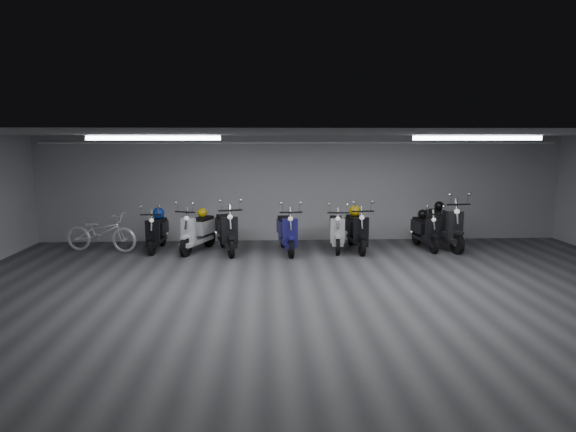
{
  "coord_description": "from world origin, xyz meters",
  "views": [
    {
      "loc": [
        -0.98,
        -8.34,
        2.73
      ],
      "look_at": [
        -0.49,
        2.5,
        1.05
      ],
      "focal_mm": 31.28,
      "sensor_mm": 36.0,
      "label": 1
    }
  ],
  "objects_px": {
    "helmet_4": "(202,213)",
    "scooter_3": "(227,224)",
    "scooter_0": "(157,226)",
    "helmet_3": "(439,206)",
    "scooter_4": "(287,226)",
    "bicycle": "(101,228)",
    "helmet_1": "(159,213)",
    "scooter_7": "(357,224)",
    "helmet_0": "(422,214)",
    "scooter_6": "(336,225)",
    "scooter_9": "(444,219)",
    "helmet_2": "(355,211)",
    "scooter_2": "(198,225)",
    "scooter_8": "(426,226)"
  },
  "relations": [
    {
      "from": "helmet_4",
      "to": "scooter_3",
      "type": "bearing_deg",
      "value": -29.94
    },
    {
      "from": "scooter_0",
      "to": "helmet_3",
      "type": "xyz_separation_m",
      "value": [
        7.07,
        0.2,
        0.43
      ]
    },
    {
      "from": "scooter_4",
      "to": "helmet_4",
      "type": "xyz_separation_m",
      "value": [
        -2.07,
        0.42,
        0.27
      ]
    },
    {
      "from": "scooter_0",
      "to": "bicycle",
      "type": "distance_m",
      "value": 1.33
    },
    {
      "from": "bicycle",
      "to": "helmet_1",
      "type": "height_order",
      "value": "bicycle"
    },
    {
      "from": "scooter_7",
      "to": "helmet_0",
      "type": "distance_m",
      "value": 1.77
    },
    {
      "from": "scooter_0",
      "to": "scooter_6",
      "type": "bearing_deg",
      "value": 0.18
    },
    {
      "from": "scooter_3",
      "to": "helmet_3",
      "type": "bearing_deg",
      "value": -8.29
    },
    {
      "from": "scooter_4",
      "to": "scooter_9",
      "type": "distance_m",
      "value": 3.94
    },
    {
      "from": "helmet_0",
      "to": "helmet_1",
      "type": "relative_size",
      "value": 0.8
    },
    {
      "from": "scooter_4",
      "to": "helmet_3",
      "type": "bearing_deg",
      "value": 1.38
    },
    {
      "from": "scooter_7",
      "to": "scooter_9",
      "type": "relative_size",
      "value": 0.89
    },
    {
      "from": "scooter_0",
      "to": "scooter_3",
      "type": "height_order",
      "value": "scooter_3"
    },
    {
      "from": "helmet_0",
      "to": "helmet_4",
      "type": "height_order",
      "value": "helmet_4"
    },
    {
      "from": "scooter_4",
      "to": "scooter_6",
      "type": "relative_size",
      "value": 1.05
    },
    {
      "from": "helmet_1",
      "to": "helmet_2",
      "type": "height_order",
      "value": "helmet_2"
    },
    {
      "from": "scooter_2",
      "to": "scooter_9",
      "type": "distance_m",
      "value": 6.1
    },
    {
      "from": "scooter_3",
      "to": "helmet_4",
      "type": "bearing_deg",
      "value": 136.69
    },
    {
      "from": "scooter_4",
      "to": "scooter_8",
      "type": "bearing_deg",
      "value": -2.83
    },
    {
      "from": "scooter_6",
      "to": "scooter_8",
      "type": "xyz_separation_m",
      "value": [
        2.23,
        0.02,
        -0.04
      ]
    },
    {
      "from": "scooter_3",
      "to": "helmet_1",
      "type": "height_order",
      "value": "scooter_3"
    },
    {
      "from": "scooter_0",
      "to": "scooter_4",
      "type": "relative_size",
      "value": 0.92
    },
    {
      "from": "helmet_0",
      "to": "helmet_4",
      "type": "xyz_separation_m",
      "value": [
        -5.51,
        -0.02,
        0.07
      ]
    },
    {
      "from": "scooter_3",
      "to": "scooter_6",
      "type": "bearing_deg",
      "value": -10.38
    },
    {
      "from": "scooter_3",
      "to": "scooter_8",
      "type": "relative_size",
      "value": 1.16
    },
    {
      "from": "scooter_9",
      "to": "helmet_4",
      "type": "distance_m",
      "value": 6.01
    },
    {
      "from": "scooter_0",
      "to": "bicycle",
      "type": "xyz_separation_m",
      "value": [
        -1.33,
        -0.04,
        -0.02
      ]
    },
    {
      "from": "scooter_4",
      "to": "scooter_9",
      "type": "xyz_separation_m",
      "value": [
        3.93,
        0.26,
        0.08
      ]
    },
    {
      "from": "scooter_3",
      "to": "helmet_1",
      "type": "xyz_separation_m",
      "value": [
        -1.71,
        0.5,
        0.21
      ]
    },
    {
      "from": "scooter_2",
      "to": "scooter_8",
      "type": "distance_m",
      "value": 5.62
    },
    {
      "from": "helmet_3",
      "to": "helmet_2",
      "type": "bearing_deg",
      "value": -175.24
    },
    {
      "from": "scooter_0",
      "to": "scooter_9",
      "type": "relative_size",
      "value": 0.81
    },
    {
      "from": "helmet_1",
      "to": "scooter_4",
      "type": "bearing_deg",
      "value": -10.07
    },
    {
      "from": "helmet_2",
      "to": "scooter_0",
      "type": "bearing_deg",
      "value": -179.78
    },
    {
      "from": "bicycle",
      "to": "helmet_0",
      "type": "bearing_deg",
      "value": -77.13
    },
    {
      "from": "helmet_0",
      "to": "helmet_1",
      "type": "height_order",
      "value": "helmet_1"
    },
    {
      "from": "scooter_4",
      "to": "helmet_3",
      "type": "distance_m",
      "value": 3.95
    },
    {
      "from": "scooter_3",
      "to": "helmet_0",
      "type": "relative_size",
      "value": 7.91
    },
    {
      "from": "helmet_1",
      "to": "scooter_7",
      "type": "bearing_deg",
      "value": -5.29
    },
    {
      "from": "scooter_2",
      "to": "bicycle",
      "type": "xyz_separation_m",
      "value": [
        -2.35,
        0.1,
        -0.07
      ]
    },
    {
      "from": "scooter_6",
      "to": "scooter_7",
      "type": "height_order",
      "value": "scooter_7"
    },
    {
      "from": "scooter_6",
      "to": "helmet_2",
      "type": "bearing_deg",
      "value": 22.49
    },
    {
      "from": "scooter_7",
      "to": "scooter_9",
      "type": "bearing_deg",
      "value": 1.3
    },
    {
      "from": "scooter_7",
      "to": "scooter_9",
      "type": "xyz_separation_m",
      "value": [
        2.22,
        0.15,
        0.08
      ]
    },
    {
      "from": "scooter_7",
      "to": "helmet_1",
      "type": "distance_m",
      "value": 4.91
    },
    {
      "from": "scooter_4",
      "to": "helmet_3",
      "type": "relative_size",
      "value": 7.34
    },
    {
      "from": "bicycle",
      "to": "scooter_8",
      "type": "bearing_deg",
      "value": -78.72
    },
    {
      "from": "scooter_7",
      "to": "helmet_2",
      "type": "distance_m",
      "value": 0.39
    },
    {
      "from": "scooter_8",
      "to": "helmet_3",
      "type": "xyz_separation_m",
      "value": [
        0.43,
        0.32,
        0.45
      ]
    },
    {
      "from": "scooter_9",
      "to": "helmet_2",
      "type": "bearing_deg",
      "value": 168.64
    }
  ]
}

